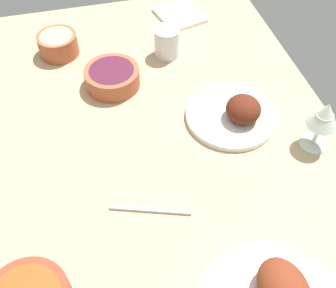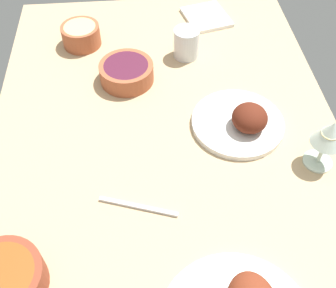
% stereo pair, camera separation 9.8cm
% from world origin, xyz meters
% --- Properties ---
extents(dining_table, '(1.40, 0.90, 0.04)m').
position_xyz_m(dining_table, '(0.00, 0.00, 0.02)').
color(dining_table, tan).
rests_on(dining_table, ground).
extents(plate_center_main, '(0.24, 0.24, 0.08)m').
position_xyz_m(plate_center_main, '(0.06, -0.20, 0.06)').
color(plate_center_main, silver).
rests_on(plate_center_main, dining_table).
extents(bowl_onions, '(0.15, 0.15, 0.05)m').
position_xyz_m(bowl_onions, '(0.27, 0.09, 0.07)').
color(bowl_onions, '#A35133').
rests_on(bowl_onions, dining_table).
extents(bowl_potatoes, '(0.12, 0.12, 0.06)m').
position_xyz_m(bowl_potatoes, '(0.45, 0.23, 0.08)').
color(bowl_potatoes, '#A35133').
rests_on(bowl_potatoes, dining_table).
extents(wine_glass, '(0.08, 0.08, 0.14)m').
position_xyz_m(wine_glass, '(-0.07, -0.36, 0.14)').
color(wine_glass, silver).
rests_on(wine_glass, dining_table).
extents(water_tumbler, '(0.08, 0.08, 0.09)m').
position_xyz_m(water_tumbler, '(0.37, -0.09, 0.08)').
color(water_tumbler, silver).
rests_on(water_tumbler, dining_table).
extents(folded_napkin, '(0.18, 0.17, 0.01)m').
position_xyz_m(folded_napkin, '(0.56, -0.18, 0.05)').
color(folded_napkin, white).
rests_on(folded_napkin, dining_table).
extents(spoon_loose, '(0.07, 0.17, 0.01)m').
position_xyz_m(spoon_loose, '(-0.16, 0.08, 0.04)').
color(spoon_loose, silver).
rests_on(spoon_loose, dining_table).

